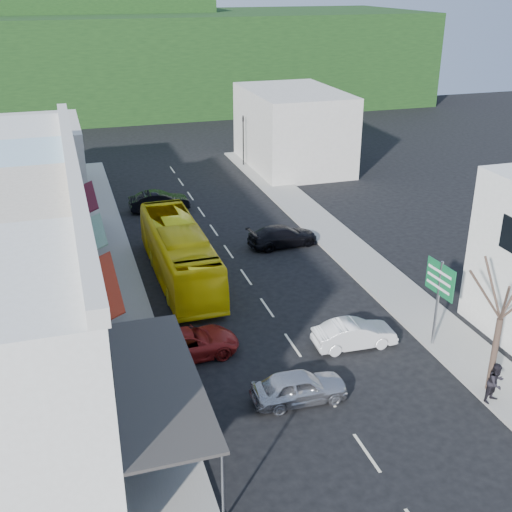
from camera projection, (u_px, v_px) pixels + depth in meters
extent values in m
plane|color=black|center=(293.00, 345.00, 31.01)|extent=(120.00, 120.00, 0.00)
cube|color=gray|center=(114.00, 278.00, 37.69)|extent=(3.00, 52.00, 0.15)
cube|color=gray|center=(348.00, 249.00, 41.77)|extent=(3.00, 52.00, 0.15)
cube|color=#500F1D|center=(126.00, 386.00, 22.69)|extent=(1.30, 7.65, 0.08)
cube|color=beige|center=(9.00, 278.00, 28.63)|extent=(7.00, 8.00, 8.00)
cube|color=#A92D18|center=(104.00, 285.00, 30.13)|extent=(1.30, 6.80, 0.08)
cube|color=#A6CBD9|center=(14.00, 225.00, 34.76)|extent=(7.00, 6.00, 8.00)
cube|color=#195926|center=(93.00, 233.00, 36.25)|extent=(1.30, 5.10, 0.08)
cube|color=silver|center=(18.00, 190.00, 40.44)|extent=(7.00, 7.00, 8.00)
cube|color=#500F1D|center=(86.00, 198.00, 41.94)|extent=(1.30, 5.95, 0.08)
cube|color=#B7B2A8|center=(30.00, 162.00, 50.17)|extent=(8.00, 10.00, 6.00)
cube|color=#B7B2A8|center=(293.00, 129.00, 58.84)|extent=(8.00, 12.00, 7.00)
cube|color=black|center=(126.00, 62.00, 84.59)|extent=(80.00, 24.00, 12.00)
cube|color=black|center=(58.00, 28.00, 86.06)|extent=(40.00, 16.00, 8.00)
imported|color=yellow|center=(179.00, 254.00, 37.22)|extent=(2.63, 11.63, 3.10)
imported|color=#B7B7BC|center=(299.00, 387.00, 26.68)|extent=(4.43, 1.87, 1.40)
imported|color=silver|center=(354.00, 333.00, 30.65)|extent=(4.46, 1.95, 1.40)
imported|color=maroon|center=(188.00, 343.00, 29.87)|extent=(4.70, 2.16, 1.40)
imported|color=black|center=(283.00, 236.00, 42.16)|extent=(4.63, 2.18, 1.40)
imported|color=black|center=(159.00, 202.00, 48.52)|extent=(4.41, 1.82, 1.40)
imported|color=black|center=(124.00, 348.00, 28.92)|extent=(0.50, 0.66, 1.70)
imported|color=black|center=(496.00, 384.00, 26.36)|extent=(0.80, 0.63, 1.70)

